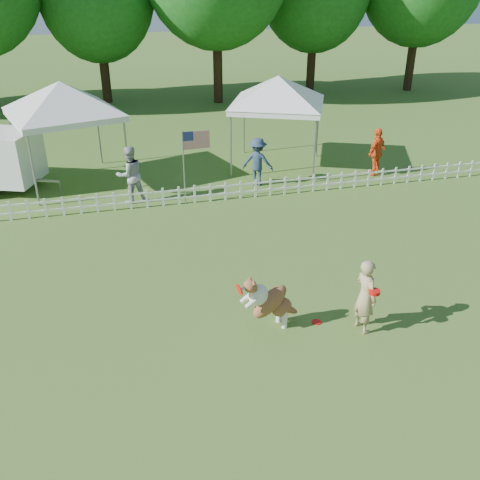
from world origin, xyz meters
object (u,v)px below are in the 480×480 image
at_px(dog, 271,301).
at_px(spectator_b, 258,162).
at_px(frisbee_on_turf, 317,322).
at_px(canopy_tent_left, 67,135).
at_px(spectator_a, 130,175).
at_px(canopy_tent_right, 277,124).
at_px(handler, 365,296).
at_px(flag_pole, 184,168).
at_px(spectator_c, 377,152).

height_order(dog, spectator_b, spectator_b).
bearing_deg(frisbee_on_turf, canopy_tent_left, 117.65).
bearing_deg(canopy_tent_left, spectator_a, -66.96).
bearing_deg(canopy_tent_right, handler, -73.98).
height_order(handler, frisbee_on_turf, handler).
bearing_deg(canopy_tent_left, canopy_tent_right, -17.37).
relative_size(handler, spectator_b, 0.98).
height_order(dog, spectator_a, spectator_a).
distance_m(canopy_tent_left, canopy_tent_right, 7.35).
xyz_separation_m(canopy_tent_left, flag_pole, (3.48, -2.83, -0.51)).
xyz_separation_m(canopy_tent_right, spectator_b, (-1.19, -1.69, -0.81)).
relative_size(canopy_tent_left, spectator_a, 1.86).
bearing_deg(spectator_a, spectator_c, 163.79).
relative_size(canopy_tent_right, spectator_a, 1.79).
distance_m(frisbee_on_turf, canopy_tent_left, 11.25).
relative_size(frisbee_on_turf, spectator_b, 0.12).
distance_m(dog, flag_pole, 7.02).
bearing_deg(spectator_a, canopy_tent_right, -177.26).
height_order(dog, canopy_tent_right, canopy_tent_right).
xyz_separation_m(dog, frisbee_on_turf, (1.00, -0.06, -0.64)).
relative_size(canopy_tent_left, spectator_b, 2.06).
xyz_separation_m(dog, spectator_b, (2.00, 8.04, 0.17)).
bearing_deg(spectator_b, canopy_tent_right, -97.20).
relative_size(canopy_tent_right, spectator_c, 1.90).
xyz_separation_m(canopy_tent_right, spectator_a, (-5.48, -2.17, -0.72)).
xyz_separation_m(flag_pole, spectator_c, (7.04, 1.00, -0.32)).
distance_m(flag_pole, spectator_a, 1.75).
bearing_deg(spectator_b, spectator_c, -153.01).
relative_size(frisbee_on_turf, canopy_tent_left, 0.06).
distance_m(handler, canopy_tent_right, 10.35).
relative_size(spectator_b, spectator_c, 0.96).
distance_m(flag_pole, spectator_c, 7.12).
xyz_separation_m(handler, spectator_a, (-4.11, 8.06, 0.10)).
height_order(canopy_tent_right, flag_pole, canopy_tent_right).
height_order(canopy_tent_right, spectator_c, canopy_tent_right).
xyz_separation_m(handler, flag_pole, (-2.49, 7.46, 0.37)).
bearing_deg(canopy_tent_left, frisbee_on_turf, -79.27).
relative_size(canopy_tent_left, canopy_tent_right, 1.04).
height_order(handler, spectator_b, spectator_b).
height_order(frisbee_on_turf, flag_pole, flag_pole).
xyz_separation_m(dog, spectator_a, (-2.29, 7.57, 0.26)).
distance_m(frisbee_on_turf, spectator_c, 9.69).
xyz_separation_m(dog, canopy_tent_right, (3.19, 9.74, 0.98)).
bearing_deg(flag_pole, spectator_b, 16.83).
relative_size(frisbee_on_turf, flag_pole, 0.09).
bearing_deg(spectator_c, dog, 18.78).
distance_m(canopy_tent_left, spectator_a, 3.01).
bearing_deg(spectator_a, handler, 98.17).
bearing_deg(handler, canopy_tent_left, 20.28).
relative_size(spectator_a, spectator_c, 1.06).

